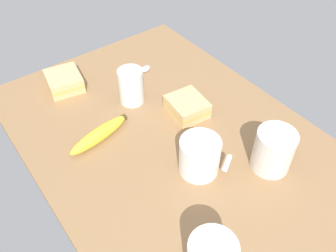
{
  "coord_description": "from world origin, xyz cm",
  "views": [
    {
      "loc": [
        49.39,
        -37.06,
        65.93
      ],
      "look_at": [
        0.0,
        0.0,
        5.0
      ],
      "focal_mm": 38.16,
      "sensor_mm": 36.0,
      "label": 1
    }
  ],
  "objects_px": {
    "coffee_mug_black": "(200,156)",
    "glass_of_milk": "(130,88)",
    "sandwich_main": "(64,81)",
    "spoon": "(141,73)",
    "banana": "(99,134)",
    "sandwich_side": "(187,107)",
    "coffee_mug_milky": "(274,150)"
  },
  "relations": [
    {
      "from": "banana",
      "to": "spoon",
      "type": "relative_size",
      "value": 1.42
    },
    {
      "from": "sandwich_main",
      "to": "coffee_mug_black",
      "type": "bearing_deg",
      "value": 13.81
    },
    {
      "from": "sandwich_side",
      "to": "banana",
      "type": "distance_m",
      "value": 0.24
    },
    {
      "from": "coffee_mug_black",
      "to": "banana",
      "type": "distance_m",
      "value": 0.26
    },
    {
      "from": "sandwich_side",
      "to": "glass_of_milk",
      "type": "height_order",
      "value": "glass_of_milk"
    },
    {
      "from": "sandwich_side",
      "to": "spoon",
      "type": "height_order",
      "value": "sandwich_side"
    },
    {
      "from": "sandwich_side",
      "to": "spoon",
      "type": "relative_size",
      "value": 0.87
    },
    {
      "from": "banana",
      "to": "coffee_mug_black",
      "type": "bearing_deg",
      "value": 31.93
    },
    {
      "from": "sandwich_side",
      "to": "banana",
      "type": "xyz_separation_m",
      "value": [
        -0.05,
        -0.23,
        -0.0
      ]
    },
    {
      "from": "sandwich_side",
      "to": "banana",
      "type": "height_order",
      "value": "sandwich_side"
    },
    {
      "from": "coffee_mug_black",
      "to": "banana",
      "type": "xyz_separation_m",
      "value": [
        -0.22,
        -0.13,
        -0.03
      ]
    },
    {
      "from": "sandwich_main",
      "to": "spoon",
      "type": "relative_size",
      "value": 0.93
    },
    {
      "from": "glass_of_milk",
      "to": "spoon",
      "type": "xyz_separation_m",
      "value": [
        -0.09,
        0.09,
        -0.04
      ]
    },
    {
      "from": "spoon",
      "to": "sandwich_main",
      "type": "bearing_deg",
      "value": -110.51
    },
    {
      "from": "banana",
      "to": "glass_of_milk",
      "type": "bearing_deg",
      "value": 118.42
    },
    {
      "from": "spoon",
      "to": "sandwich_side",
      "type": "bearing_deg",
      "value": 0.18
    },
    {
      "from": "coffee_mug_milky",
      "to": "sandwich_main",
      "type": "bearing_deg",
      "value": -155.41
    },
    {
      "from": "coffee_mug_black",
      "to": "sandwich_main",
      "type": "height_order",
      "value": "coffee_mug_black"
    },
    {
      "from": "sandwich_main",
      "to": "glass_of_milk",
      "type": "xyz_separation_m",
      "value": [
        0.16,
        0.12,
        0.02
      ]
    },
    {
      "from": "coffee_mug_milky",
      "to": "sandwich_main",
      "type": "height_order",
      "value": "coffee_mug_milky"
    },
    {
      "from": "coffee_mug_black",
      "to": "coffee_mug_milky",
      "type": "relative_size",
      "value": 1.03
    },
    {
      "from": "coffee_mug_black",
      "to": "spoon",
      "type": "height_order",
      "value": "coffee_mug_black"
    },
    {
      "from": "glass_of_milk",
      "to": "spoon",
      "type": "height_order",
      "value": "glass_of_milk"
    },
    {
      "from": "sandwich_main",
      "to": "sandwich_side",
      "type": "relative_size",
      "value": 1.08
    },
    {
      "from": "coffee_mug_black",
      "to": "coffee_mug_milky",
      "type": "distance_m",
      "value": 0.16
    },
    {
      "from": "sandwich_main",
      "to": "glass_of_milk",
      "type": "distance_m",
      "value": 0.2
    },
    {
      "from": "coffee_mug_black",
      "to": "glass_of_milk",
      "type": "relative_size",
      "value": 1.15
    },
    {
      "from": "sandwich_side",
      "to": "banana",
      "type": "bearing_deg",
      "value": -102.89
    },
    {
      "from": "sandwich_side",
      "to": "coffee_mug_milky",
      "type": "bearing_deg",
      "value": 9.04
    },
    {
      "from": "coffee_mug_milky",
      "to": "glass_of_milk",
      "type": "relative_size",
      "value": 1.12
    },
    {
      "from": "coffee_mug_milky",
      "to": "spoon",
      "type": "relative_size",
      "value": 0.9
    },
    {
      "from": "coffee_mug_black",
      "to": "glass_of_milk",
      "type": "bearing_deg",
      "value": 178.64
    }
  ]
}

